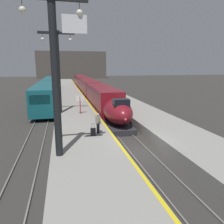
% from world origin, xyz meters
% --- Properties ---
extents(ground_plane, '(260.00, 260.00, 0.00)m').
position_xyz_m(ground_plane, '(0.00, 0.00, 0.00)').
color(ground_plane, '#33302D').
extents(platform_left, '(4.80, 110.00, 1.05)m').
position_xyz_m(platform_left, '(-4.05, 24.75, 0.53)').
color(platform_left, gray).
rests_on(platform_left, ground).
extents(platform_right, '(4.80, 110.00, 1.05)m').
position_xyz_m(platform_right, '(4.05, 24.75, 0.53)').
color(platform_right, gray).
rests_on(platform_right, ground).
extents(platform_left_safety_stripe, '(0.20, 107.80, 0.01)m').
position_xyz_m(platform_left_safety_stripe, '(-1.77, 24.75, 1.05)').
color(platform_left_safety_stripe, yellow).
rests_on(platform_left_safety_stripe, platform_left).
extents(rail_main_left, '(0.08, 110.00, 0.12)m').
position_xyz_m(rail_main_left, '(-0.75, 27.50, 0.06)').
color(rail_main_left, slate).
rests_on(rail_main_left, ground).
extents(rail_main_right, '(0.08, 110.00, 0.12)m').
position_xyz_m(rail_main_right, '(0.75, 27.50, 0.06)').
color(rail_main_right, slate).
rests_on(rail_main_right, ground).
extents(rail_secondary_left, '(0.08, 110.00, 0.12)m').
position_xyz_m(rail_secondary_left, '(-8.85, 27.50, 0.06)').
color(rail_secondary_left, slate).
rests_on(rail_secondary_left, ground).
extents(rail_secondary_right, '(0.08, 110.00, 0.12)m').
position_xyz_m(rail_secondary_right, '(-7.35, 27.50, 0.06)').
color(rail_secondary_right, slate).
rests_on(rail_secondary_right, ground).
extents(highspeed_train_main, '(2.92, 56.11, 3.60)m').
position_xyz_m(highspeed_train_main, '(0.00, 31.23, 1.96)').
color(highspeed_train_main, maroon).
rests_on(highspeed_train_main, ground).
extents(regional_train_adjacent, '(2.85, 36.60, 3.80)m').
position_xyz_m(regional_train_adjacent, '(-8.10, 28.96, 2.13)').
color(regional_train_adjacent, '#145660').
rests_on(regional_train_adjacent, ground).
extents(station_column_near, '(4.00, 0.68, 9.31)m').
position_xyz_m(station_column_near, '(-5.84, -1.52, 6.74)').
color(station_column_near, black).
rests_on(station_column_near, platform_left).
extents(station_column_mid, '(4.00, 0.68, 9.28)m').
position_xyz_m(station_column_mid, '(-5.90, 11.27, 6.63)').
color(station_column_mid, black).
rests_on(station_column_mid, platform_left).
extents(passenger_near_edge, '(0.41, 0.47, 1.69)m').
position_xyz_m(passenger_near_edge, '(-2.82, 2.35, 2.04)').
color(passenger_near_edge, '#23232D').
rests_on(passenger_near_edge, platform_left).
extents(rolling_suitcase, '(0.40, 0.22, 0.98)m').
position_xyz_m(rolling_suitcase, '(-3.30, 1.84, 1.35)').
color(rolling_suitcase, black).
rests_on(rolling_suitcase, platform_left).
extents(departure_info_board, '(0.90, 0.10, 2.12)m').
position_xyz_m(departure_info_board, '(-3.61, 10.19, 2.56)').
color(departure_info_board, maroon).
rests_on(departure_info_board, platform_left).
extents(terminus_back_wall, '(36.00, 2.00, 14.00)m').
position_xyz_m(terminus_back_wall, '(0.00, 102.00, 7.00)').
color(terminus_back_wall, '#4C4742').
rests_on(terminus_back_wall, ground).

